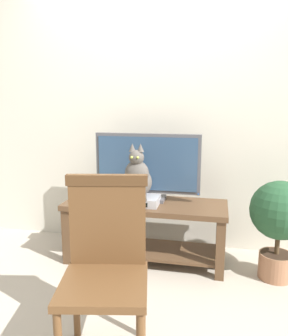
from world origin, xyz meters
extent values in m
plane|color=#ADA393|center=(0.00, 0.00, 0.00)|extent=(12.00, 12.00, 0.00)
cube|color=beige|center=(0.00, 0.94, 1.40)|extent=(7.00, 0.12, 2.80)
cube|color=#513823|center=(-0.03, 0.47, 0.50)|extent=(1.38, 0.50, 0.04)
cube|color=#513823|center=(-0.67, 0.27, 0.24)|extent=(0.07, 0.07, 0.48)
cube|color=#513823|center=(0.61, 0.27, 0.24)|extent=(0.07, 0.07, 0.48)
cube|color=#513823|center=(-0.67, 0.67, 0.24)|extent=(0.07, 0.07, 0.48)
cube|color=#513823|center=(0.61, 0.67, 0.24)|extent=(0.07, 0.07, 0.48)
cube|color=#513823|center=(-0.03, 0.47, 0.10)|extent=(1.28, 0.42, 0.02)
cube|color=#4C4C51|center=(-0.03, 0.56, 0.54)|extent=(0.31, 0.20, 0.03)
cube|color=#4C4C51|center=(-0.03, 0.56, 0.58)|extent=(0.06, 0.04, 0.04)
cube|color=#4C4C51|center=(-0.03, 0.56, 0.85)|extent=(0.91, 0.05, 0.51)
cube|color=navy|center=(-0.03, 0.53, 0.85)|extent=(0.86, 0.01, 0.46)
sphere|color=#2672F2|center=(0.41, 0.53, 0.61)|extent=(0.01, 0.01, 0.01)
cube|color=#ADADB2|center=(-0.08, 0.41, 0.56)|extent=(0.36, 0.23, 0.07)
cube|color=black|center=(-0.08, 0.29, 0.56)|extent=(0.21, 0.01, 0.04)
ellipsoid|color=#514C47|center=(-0.08, 0.41, 0.72)|extent=(0.24, 0.23, 0.24)
ellipsoid|color=#514C47|center=(-0.08, 0.38, 0.79)|extent=(0.20, 0.15, 0.22)
sphere|color=#514C47|center=(-0.08, 0.37, 0.93)|extent=(0.12, 0.12, 0.12)
cone|color=#514C47|center=(-0.11, 0.37, 1.01)|extent=(0.06, 0.06, 0.07)
cone|color=#514C47|center=(-0.05, 0.37, 1.01)|extent=(0.06, 0.06, 0.07)
sphere|color=#B2C64C|center=(-0.10, 0.31, 0.94)|extent=(0.02, 0.02, 0.02)
sphere|color=#B2C64C|center=(-0.06, 0.31, 0.94)|extent=(0.02, 0.02, 0.02)
cylinder|color=#514C47|center=(-0.01, 0.33, 0.62)|extent=(0.09, 0.19, 0.04)
cylinder|color=brown|center=(-0.22, -0.58, 0.21)|extent=(0.04, 0.04, 0.43)
cylinder|color=brown|center=(0.16, -0.51, 0.21)|extent=(0.04, 0.04, 0.43)
cube|color=brown|center=(0.01, -0.74, 0.45)|extent=(0.53, 0.53, 0.04)
cube|color=brown|center=(-0.03, -0.54, 0.72)|extent=(0.42, 0.12, 0.52)
cube|color=#4D331C|center=(-0.03, -0.54, 0.95)|extent=(0.45, 0.13, 0.06)
cube|color=olive|center=(-0.51, 0.45, 0.54)|extent=(0.24, 0.12, 0.03)
cube|color=#B2332D|center=(-0.51, 0.45, 0.57)|extent=(0.19, 0.13, 0.03)
cube|color=#38664C|center=(-0.54, 0.45, 0.61)|extent=(0.22, 0.15, 0.04)
cube|color=#38664C|center=(-0.52, 0.45, 0.65)|extent=(0.24, 0.16, 0.04)
cylinder|color=#9E6B4C|center=(1.04, 0.39, 0.10)|extent=(0.26, 0.26, 0.20)
cylinder|color=#332319|center=(1.04, 0.39, 0.19)|extent=(0.24, 0.24, 0.02)
cylinder|color=#4C3823|center=(1.04, 0.39, 0.29)|extent=(0.04, 0.04, 0.17)
sphere|color=#234C2D|center=(1.04, 0.39, 0.56)|extent=(0.45, 0.45, 0.45)
camera|label=1|loc=(0.55, -2.25, 1.37)|focal=36.24mm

